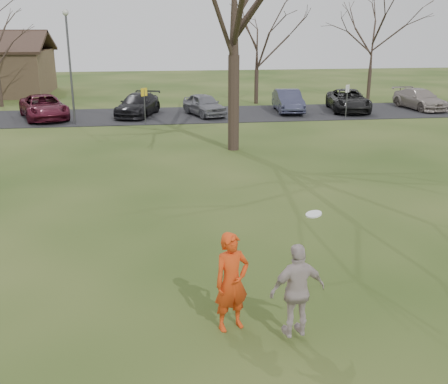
{
  "coord_description": "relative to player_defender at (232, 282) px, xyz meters",
  "views": [
    {
      "loc": [
        -1.73,
        -8.17,
        5.41
      ],
      "look_at": [
        0.0,
        4.0,
        1.5
      ],
      "focal_mm": 41.95,
      "sensor_mm": 36.0,
      "label": 1
    }
  ],
  "objects": [
    {
      "name": "ground",
      "position": [
        0.38,
        -0.33,
        -0.95
      ],
      "size": [
        120.0,
        120.0,
        0.0
      ],
      "primitive_type": "plane",
      "color": "#1E380F",
      "rests_on": "ground"
    },
    {
      "name": "parking_strip",
      "position": [
        0.38,
        24.67,
        -0.93
      ],
      "size": [
        62.0,
        6.5,
        0.04
      ],
      "primitive_type": "cube",
      "color": "black",
      "rests_on": "ground"
    },
    {
      "name": "player_defender",
      "position": [
        0.0,
        0.0,
        0.0
      ],
      "size": [
        0.8,
        0.66,
        1.89
      ],
      "primitive_type": "imported",
      "rotation": [
        0.0,
        0.0,
        0.34
      ],
      "color": "red",
      "rests_on": "ground"
    },
    {
      "name": "car_2",
      "position": [
        -7.66,
        24.3,
        -0.19
      ],
      "size": [
        3.9,
        5.62,
        1.42
      ],
      "primitive_type": "imported",
      "rotation": [
        0.0,
        0.0,
        0.33
      ],
      "color": "#551424",
      "rests_on": "parking_strip"
    },
    {
      "name": "car_3",
      "position": [
        -2.06,
        24.67,
        -0.23
      ],
      "size": [
        3.19,
        5.03,
        1.36
      ],
      "primitive_type": "imported",
      "rotation": [
        0.0,
        0.0,
        -0.3
      ],
      "color": "black",
      "rests_on": "parking_strip"
    },
    {
      "name": "car_4",
      "position": [
        2.05,
        24.16,
        -0.23
      ],
      "size": [
        2.77,
        4.25,
        1.35
      ],
      "primitive_type": "imported",
      "rotation": [
        0.0,
        0.0,
        0.32
      ],
      "color": "slate",
      "rests_on": "parking_strip"
    },
    {
      "name": "car_5",
      "position": [
        7.61,
        24.82,
        -0.19
      ],
      "size": [
        1.84,
        4.43,
        1.43
      ],
      "primitive_type": "imported",
      "rotation": [
        0.0,
        0.0,
        -0.08
      ],
      "color": "#34364E",
      "rests_on": "parking_strip"
    },
    {
      "name": "car_6",
      "position": [
        11.64,
        24.62,
        -0.21
      ],
      "size": [
        3.17,
        5.37,
        1.4
      ],
      "primitive_type": "imported",
      "rotation": [
        0.0,
        0.0,
        -0.18
      ],
      "color": "black",
      "rests_on": "parking_strip"
    },
    {
      "name": "car_7",
      "position": [
        16.76,
        24.8,
        -0.25
      ],
      "size": [
        2.38,
        4.75,
        1.32
      ],
      "primitive_type": "imported",
      "rotation": [
        0.0,
        0.0,
        0.12
      ],
      "color": "gray",
      "rests_on": "parking_strip"
    },
    {
      "name": "catching_play",
      "position": [
        1.07,
        -0.6,
        0.07
      ],
      "size": [
        1.07,
        0.58,
        2.3
      ],
      "color": "#BAA8A7",
      "rests_on": "ground"
    },
    {
      "name": "lamp_post",
      "position": [
        -5.62,
        22.17,
        3.02
      ],
      "size": [
        0.34,
        0.34,
        6.27
      ],
      "color": "#47474C",
      "rests_on": "ground"
    },
    {
      "name": "sign_yellow",
      "position": [
        -1.62,
        21.67,
        0.5
      ],
      "size": [
        0.35,
        0.35,
        2.08
      ],
      "color": "#47474C",
      "rests_on": "ground"
    },
    {
      "name": "sign_white",
      "position": [
        10.38,
        21.67,
        0.5
      ],
      "size": [
        0.35,
        0.35,
        2.08
      ],
      "color": "#47474C",
      "rests_on": "ground"
    },
    {
      "name": "small_tree_row",
      "position": [
        4.77,
        29.73,
        2.95
      ],
      "size": [
        55.0,
        5.9,
        8.5
      ],
      "color": "#352821",
      "rests_on": "ground"
    }
  ]
}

